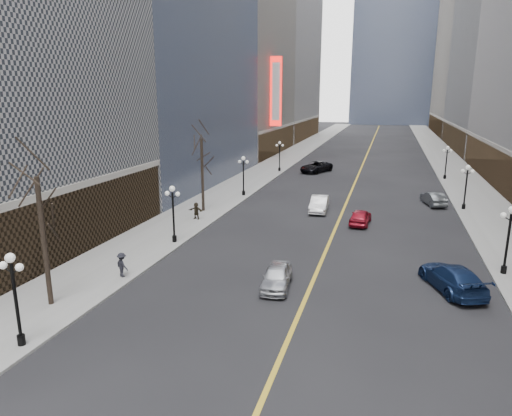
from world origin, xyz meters
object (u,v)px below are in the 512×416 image
Objects in this scene: streetlamp_east_1 at (509,233)px; car_sb_mid at (360,217)px; car_nb_mid at (319,204)px; streetlamp_west_3 at (280,153)px; car_nb_far at (316,167)px; streetlamp_west_0 at (14,290)px; streetlamp_east_2 at (466,182)px; car_nb_near at (277,277)px; streetlamp_east_3 at (447,159)px; streetlamp_west_2 at (243,172)px; car_sb_far at (433,199)px; streetlamp_west_1 at (173,208)px; car_sb_near at (452,278)px.

streetlamp_east_1 reaches higher than car_sb_mid.
streetlamp_west_3 is at bearing 110.10° from car_nb_mid.
streetlamp_west_3 is 0.76× the size of car_nb_far.
streetlamp_west_0 reaches higher than car_nb_mid.
car_nb_near is (-13.80, -23.99, -2.19)m from streetlamp_east_2.
streetlamp_east_3 is at bearing 90.00° from streetlamp_east_2.
car_nb_far reaches higher than car_nb_near.
streetlamp_east_3 is 29.68m from streetlamp_west_2.
car_sb_far reaches higher than car_nb_near.
streetlamp_east_3 is 1.08× the size of car_sb_mid.
streetlamp_east_2 is 1.00× the size of streetlamp_west_2.
car_sb_far is (20.80, -16.49, -2.19)m from streetlamp_west_3.
streetlamp_west_3 is 1.08× the size of car_sb_mid.
car_nb_mid is (9.48, 29.47, -2.13)m from streetlamp_west_0.
car_sb_far is at bearing -121.21° from car_sb_mid.
streetlamp_east_3 is 57.10m from streetlamp_west_0.
streetlamp_west_1 is 37.71m from car_nb_far.
car_nb_near is 0.89× the size of car_nb_mid.
car_nb_near is (9.80, 10.01, -2.19)m from streetlamp_west_0.
streetlamp_west_0 is 0.96× the size of car_nb_mid.
streetlamp_west_1 is 28.60m from car_sb_far.
streetlamp_west_0 is 1.09× the size of car_nb_near.
car_sb_far reaches higher than car_sb_mid.
streetlamp_east_1 reaches higher than car_nb_mid.
streetlamp_west_2 reaches higher than car_sb_mid.
car_sb_near is 1.31× the size of car_sb_mid.
car_nb_mid is at bearing -36.37° from car_sb_mid.
streetlamp_east_2 is at bearing 90.00° from streetlamp_east_1.
car_sb_mid is at bearing -48.71° from car_nb_far.
streetlamp_east_2 is 14.99m from car_nb_mid.
car_sb_near is at bearing -63.03° from streetlamp_west_3.
streetlamp_west_0 is 14.18m from car_nb_near.
streetlamp_west_0 is (-23.60, -16.00, 0.00)m from streetlamp_east_1.
car_sb_far is (11.00, 25.50, 0.01)m from car_nb_near.
car_nb_mid is at bearing 54.86° from streetlamp_west_1.
streetlamp_east_2 is at bearing 55.23° from streetlamp_west_0.
streetlamp_east_2 is 41.39m from streetlamp_west_0.
streetlamp_west_1 is at bearing -90.00° from streetlamp_west_2.
streetlamp_west_2 is at bearing 90.00° from streetlamp_west_0.
car_nb_far reaches higher than car_nb_mid.
car_sb_near is (20.05, -3.40, -2.11)m from streetlamp_west_1.
streetlamp_east_2 is at bearing 136.58° from car_sb_far.
car_sb_far is at bearing -99.64° from streetlamp_east_3.
car_sb_mid is (-9.80, -26.26, -2.19)m from streetlamp_east_3.
car_sb_near reaches higher than car_nb_mid.
car_nb_mid is at bearing -25.57° from streetlamp_west_2.
car_sb_near reaches higher than car_nb_near.
streetlamp_east_3 reaches higher than car_sb_mid.
streetlamp_west_2 is (-23.60, -18.00, 0.00)m from streetlamp_east_3.
streetlamp_west_2 is 10.72m from car_nb_mid.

